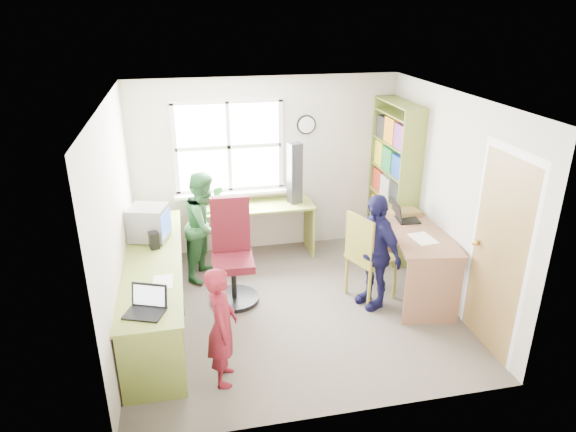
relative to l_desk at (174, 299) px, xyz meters
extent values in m
cube|color=#4D453D|center=(1.31, 0.28, -0.47)|extent=(3.60, 3.40, 0.02)
cube|color=white|center=(1.31, 0.28, 1.95)|extent=(3.60, 3.40, 0.02)
cube|color=beige|center=(1.31, 1.99, 0.74)|extent=(3.60, 0.02, 2.40)
cube|color=beige|center=(1.31, -1.43, 0.74)|extent=(3.60, 0.02, 2.40)
cube|color=beige|center=(-0.50, 0.28, 0.74)|extent=(0.02, 3.40, 2.40)
cube|color=beige|center=(3.12, 0.28, 0.74)|extent=(0.02, 3.40, 2.40)
cube|color=white|center=(0.81, 1.97, 1.04)|extent=(1.40, 0.01, 1.20)
cube|color=white|center=(0.81, 1.96, 1.04)|extent=(1.48, 0.04, 1.28)
cube|color=olive|center=(3.09, -0.77, 0.54)|extent=(0.02, 0.82, 2.00)
sphere|color=gold|center=(3.06, -0.44, 0.54)|extent=(0.07, 0.07, 0.07)
cylinder|color=black|center=(1.86, 1.96, 1.29)|extent=(0.26, 0.03, 0.26)
cylinder|color=white|center=(1.86, 1.95, 1.29)|extent=(0.22, 0.01, 0.22)
cube|color=olive|center=(-0.19, 0.38, 0.28)|extent=(0.60, 2.70, 0.03)
cube|color=olive|center=(1.06, 1.70, 0.28)|extent=(1.65, 0.56, 0.03)
cube|color=olive|center=(-0.19, 0.38, -0.10)|extent=(0.56, 0.03, 0.72)
cube|color=olive|center=(-0.19, -0.94, -0.10)|extent=(0.56, 0.03, 0.72)
cube|color=olive|center=(-0.19, 1.70, -0.10)|extent=(0.56, 0.03, 0.72)
cube|color=olive|center=(1.86, 1.70, -0.10)|extent=(0.03, 0.52, 0.72)
cube|color=olive|center=(-0.19, -0.57, -0.10)|extent=(0.54, 0.45, 0.72)
cube|color=#895E44|center=(2.83, 0.35, 0.34)|extent=(0.88, 1.50, 0.03)
cube|color=#895E44|center=(2.71, -0.33, -0.06)|extent=(0.61, 0.13, 0.78)
cube|color=#895E44|center=(2.94, 1.02, -0.06)|extent=(0.61, 0.13, 0.78)
cube|color=olive|center=(2.96, 0.96, 0.59)|extent=(0.30, 0.02, 2.10)
cube|color=olive|center=(2.96, 1.96, 0.59)|extent=(0.30, 0.02, 2.10)
cube|color=olive|center=(2.96, 1.46, 1.63)|extent=(0.30, 1.00, 0.02)
cube|color=olive|center=(2.96, 1.46, -0.40)|extent=(0.30, 1.00, 0.02)
cube|color=olive|center=(2.96, 1.46, -0.04)|extent=(0.30, 1.00, 0.02)
cube|color=olive|center=(2.96, 1.46, 0.34)|extent=(0.30, 1.00, 0.02)
cube|color=olive|center=(2.96, 1.46, 0.72)|extent=(0.30, 1.00, 0.02)
cube|color=olive|center=(2.96, 1.46, 1.10)|extent=(0.30, 1.00, 0.02)
cube|color=olive|center=(2.96, 1.46, 1.48)|extent=(0.30, 1.00, 0.02)
cube|color=red|center=(2.96, 1.16, -0.25)|extent=(0.25, 0.28, 0.27)
cube|color=#1B46A5|center=(2.96, 1.48, -0.24)|extent=(0.25, 0.30, 0.29)
cube|color=#218940|center=(2.96, 1.78, -0.23)|extent=(0.25, 0.26, 0.30)
cube|color=yellow|center=(2.96, 1.16, 0.13)|extent=(0.25, 0.28, 0.30)
cube|color=#833789|center=(2.96, 1.48, 0.14)|extent=(0.25, 0.30, 0.32)
cube|color=orange|center=(2.96, 1.78, 0.12)|extent=(0.25, 0.26, 0.29)
cube|color=#292929|center=(2.96, 1.16, 0.52)|extent=(0.25, 0.28, 0.32)
cube|color=silver|center=(2.96, 1.48, 0.50)|extent=(0.25, 0.30, 0.29)
cube|color=red|center=(2.96, 1.78, 0.51)|extent=(0.25, 0.26, 0.30)
cube|color=#1B46A5|center=(2.96, 1.16, 0.88)|extent=(0.25, 0.28, 0.29)
cube|color=#218940|center=(2.96, 1.48, 0.89)|extent=(0.25, 0.30, 0.30)
cube|color=yellow|center=(2.96, 1.78, 0.90)|extent=(0.25, 0.26, 0.32)
cube|color=#833789|center=(2.96, 1.16, 1.27)|extent=(0.25, 0.28, 0.30)
cube|color=orange|center=(2.96, 1.48, 1.28)|extent=(0.25, 0.30, 0.32)
cube|color=#292929|center=(2.96, 1.78, 1.26)|extent=(0.25, 0.26, 0.29)
cylinder|color=black|center=(0.67, 0.57, -0.43)|extent=(0.59, 0.59, 0.05)
cylinder|color=black|center=(0.67, 0.57, -0.19)|extent=(0.06, 0.06, 0.43)
cube|color=#540F19|center=(0.67, 0.57, 0.05)|extent=(0.49, 0.49, 0.09)
cube|color=#540F19|center=(0.68, 0.80, 0.44)|extent=(0.45, 0.10, 0.67)
cylinder|color=olive|center=(2.16, 0.11, -0.21)|extent=(0.05, 0.05, 0.50)
cylinder|color=olive|center=(2.53, 0.26, -0.21)|extent=(0.05, 0.05, 0.50)
cylinder|color=olive|center=(2.01, 0.48, -0.21)|extent=(0.05, 0.05, 0.50)
cylinder|color=olive|center=(2.38, 0.63, -0.21)|extent=(0.05, 0.05, 0.50)
cube|color=olive|center=(2.27, 0.37, 0.05)|extent=(0.61, 0.61, 0.04)
cube|color=olive|center=(2.08, 0.29, 0.34)|extent=(0.20, 0.42, 0.55)
cube|color=#949397|center=(-0.23, 0.89, 0.30)|extent=(0.35, 0.31, 0.02)
cube|color=#949397|center=(-0.23, 0.89, 0.50)|extent=(0.49, 0.46, 0.38)
cube|color=#3F72F2|center=(-0.04, 0.83, 0.50)|extent=(0.10, 0.30, 0.27)
cube|color=black|center=(-0.23, -0.69, 0.30)|extent=(0.39, 0.34, 0.02)
cube|color=black|center=(-0.18, -0.57, 0.41)|extent=(0.33, 0.17, 0.22)
cube|color=white|center=(-0.18, -0.58, 0.41)|extent=(0.28, 0.14, 0.18)
cube|color=black|center=(2.82, 0.70, 0.37)|extent=(0.29, 0.38, 0.02)
cube|color=black|center=(2.69, 0.71, 0.49)|extent=(0.10, 0.36, 0.23)
cube|color=#3F72F2|center=(2.70, 0.71, 0.49)|extent=(0.07, 0.31, 0.19)
cube|color=black|center=(-0.18, 0.63, 0.39)|extent=(0.12, 0.12, 0.19)
cube|color=black|center=(-0.19, 1.09, 0.39)|extent=(0.11, 0.11, 0.18)
cube|color=black|center=(1.64, 1.70, 0.71)|extent=(0.20, 0.19, 0.82)
cube|color=red|center=(2.86, 0.87, 0.39)|extent=(0.36, 0.36, 0.07)
cube|color=white|center=(-0.08, -0.14, 0.30)|extent=(0.20, 0.28, 0.00)
cube|color=white|center=(2.77, 0.13, 0.36)|extent=(0.26, 0.34, 0.00)
imported|color=#2D7238|center=(0.59, 1.70, 0.45)|extent=(0.20, 0.17, 0.31)
imported|color=maroon|center=(0.43, -0.76, 0.13)|extent=(0.33, 0.45, 1.16)
imported|color=#2B6B34|center=(0.41, 1.29, 0.24)|extent=(0.79, 0.84, 1.38)
imported|color=#15143E|center=(2.23, 0.20, 0.22)|extent=(0.59, 0.86, 1.36)
camera|label=1|loc=(0.22, -4.66, 2.80)|focal=32.00mm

